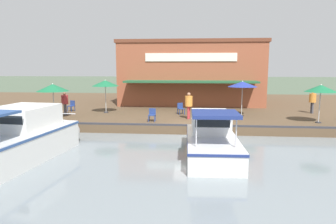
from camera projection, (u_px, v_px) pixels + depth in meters
ground_plane at (195, 136)px, 18.01m from camera, size 220.00×220.00×0.00m
quay_deck at (195, 107)px, 28.80m from camera, size 22.00×56.00×0.60m
quay_edge_fender at (195, 125)px, 18.01m from camera, size 0.20×50.40×0.10m
waterfront_restaurant at (191, 72)px, 30.46m from camera, size 11.32×13.34×5.91m
patio_umbrella_mid_patio_right at (105, 83)px, 22.95m from camera, size 2.06×2.06×2.56m
patio_umbrella_mid_patio_left at (53, 88)px, 20.40m from camera, size 2.14×2.14×2.42m
patio_umbrella_by_entrance at (242, 84)px, 21.38m from camera, size 2.10×2.10×2.54m
patio_umbrella_far_corner at (321, 88)px, 18.75m from camera, size 1.93×1.93×2.46m
cafe_chair_facing_river at (152, 114)px, 19.49m from camera, size 0.45×0.45×0.85m
cafe_chair_under_first_umbrella at (181, 108)px, 22.48m from camera, size 0.59×0.59×0.85m
cafe_chair_far_corner_seat at (72, 105)px, 24.01m from camera, size 0.54×0.54×0.85m
person_at_quay_edge at (189, 102)px, 20.34m from camera, size 0.51×0.51×1.81m
person_mid_patio at (65, 101)px, 21.94m from camera, size 0.48×0.48×1.71m
person_near_entrance at (313, 99)px, 22.80m from camera, size 0.49×0.49×1.75m
motorboat_distant_upstream at (19, 140)px, 13.27m from camera, size 8.65×3.68×2.39m
motorboat_second_along at (211, 137)px, 14.32m from camera, size 6.61×2.42×2.23m
tree_upstream_bank at (228, 63)px, 35.63m from camera, size 4.23×4.03×6.07m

